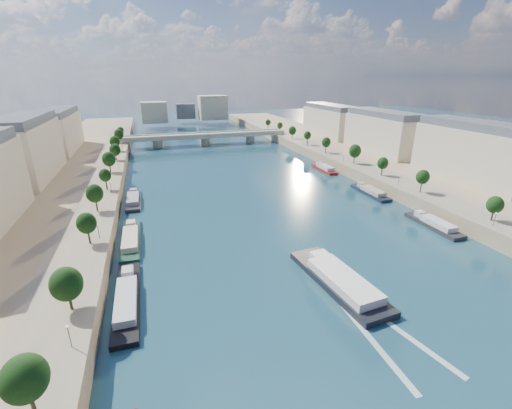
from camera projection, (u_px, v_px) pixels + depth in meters
ground at (257, 199)px, 132.48m from camera, size 700.00×700.00×0.00m
quay_left at (46, 214)px, 111.40m from camera, size 44.00×520.00×5.00m
quay_right at (411, 177)px, 151.79m from camera, size 44.00×520.00×5.00m
pave_left at (95, 202)px, 114.70m from camera, size 14.00×520.00×0.10m
pave_right at (383, 175)px, 146.68m from camera, size 14.00×520.00×0.10m
trees_left at (99, 185)px, 115.13m from camera, size 4.80×268.80×8.26m
trees_right at (367, 158)px, 153.12m from camera, size 4.80×268.80×8.26m
lamps_left at (105, 203)px, 106.08m from camera, size 0.36×200.36×4.28m
lamps_right at (368, 166)px, 148.91m from camera, size 0.36×200.36×4.28m
buildings_left at (2, 167)px, 113.53m from camera, size 16.00×226.00×23.20m
buildings_right at (421, 140)px, 161.21m from camera, size 16.00×226.00×23.20m
skyline at (190, 110)px, 324.08m from camera, size 79.00×42.00×22.00m
bridge at (205, 137)px, 234.92m from camera, size 112.00×12.00×8.15m
tour_barge at (339, 281)px, 77.84m from camera, size 11.35×30.45×4.04m
wake at (384, 333)px, 63.47m from camera, size 10.74×26.02×0.04m
moored_barges_left at (126, 307)px, 69.30m from camera, size 5.00×158.17×3.60m
moored_barges_right at (443, 229)px, 104.46m from camera, size 5.00×162.10×3.60m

